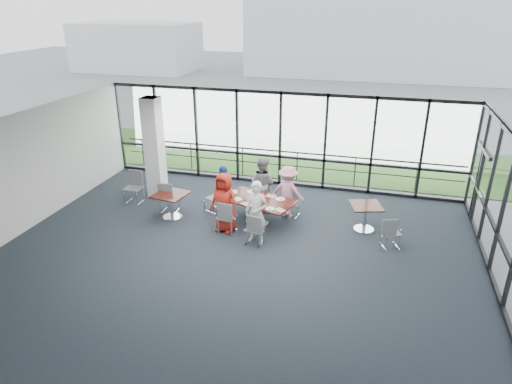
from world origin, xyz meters
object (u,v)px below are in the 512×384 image
(diner_near_left, at_px, (224,202))
(chair_spare_lb, at_px, (133,188))
(chair_spare_la, at_px, (169,197))
(chair_spare_r, at_px, (392,233))
(diner_far_left, at_px, (262,184))
(diner_far_right, at_px, (288,192))
(chair_main_nr, at_px, (255,229))
(side_table_left, at_px, (171,197))
(side_table_right, at_px, (366,209))
(chair_main_end, at_px, (215,198))
(chair_main_fl, at_px, (263,195))
(main_table, at_px, (259,203))
(structural_column, at_px, (154,148))
(chair_main_fr, at_px, (292,203))
(chair_main_nl, at_px, (226,217))
(diner_end, at_px, (224,189))
(diner_near_right, at_px, (256,213))

(diner_near_left, height_order, chair_spare_lb, diner_near_left)
(diner_near_left, relative_size, chair_spare_la, 1.75)
(chair_spare_r, bearing_deg, chair_spare_la, 154.56)
(diner_far_left, relative_size, diner_far_right, 1.06)
(diner_far_left, height_order, chair_main_nr, diner_far_left)
(side_table_left, distance_m, chair_spare_r, 6.19)
(side_table_right, xyz_separation_m, diner_near_left, (-3.71, -1.05, 0.22))
(side_table_right, distance_m, chair_main_end, 4.42)
(chair_main_fl, bearing_deg, main_table, 105.01)
(structural_column, height_order, chair_spare_la, structural_column)
(chair_main_fr, distance_m, chair_spare_r, 3.04)
(chair_main_nl, bearing_deg, chair_main_fr, 51.76)
(chair_main_end, relative_size, chair_spare_la, 0.88)
(chair_main_nl, xyz_separation_m, chair_main_fl, (0.56, 1.76, -0.03))
(chair_main_nl, bearing_deg, diner_far_right, 52.93)
(structural_column, bearing_deg, diner_end, -14.54)
(chair_spare_la, bearing_deg, diner_far_left, 16.16)
(chair_main_nr, bearing_deg, chair_spare_lb, 171.71)
(diner_far_right, distance_m, chair_main_nl, 2.02)
(chair_main_nr, relative_size, chair_main_fl, 0.99)
(structural_column, bearing_deg, diner_near_left, -30.75)
(structural_column, height_order, diner_far_left, structural_column)
(diner_far_left, xyz_separation_m, chair_main_nr, (0.36, -2.13, -0.40))
(diner_far_left, height_order, chair_spare_la, diner_far_left)
(chair_spare_la, bearing_deg, chair_main_fl, 17.25)
(main_table, xyz_separation_m, chair_main_fr, (0.81, 0.75, -0.22))
(chair_main_fl, distance_m, chair_spare_la, 2.80)
(diner_near_left, relative_size, diner_near_right, 0.99)
(diner_far_right, height_order, chair_main_nr, diner_far_right)
(side_table_left, relative_size, chair_spare_la, 1.05)
(diner_end, bearing_deg, main_table, 75.03)
(diner_far_left, height_order, chair_main_nl, diner_far_left)
(structural_column, xyz_separation_m, chair_spare_r, (7.33, -1.49, -1.18))
(side_table_left, height_order, chair_main_fr, chair_main_fr)
(diner_end, height_order, chair_spare_la, diner_end)
(diner_near_right, xyz_separation_m, chair_main_end, (-1.71, 1.49, -0.42))
(side_table_right, xyz_separation_m, chair_spare_la, (-5.69, -0.37, -0.14))
(chair_spare_la, relative_size, chair_spare_r, 1.15)
(chair_spare_lb, bearing_deg, chair_spare_r, 175.03)
(diner_near_left, height_order, diner_near_right, diner_near_right)
(side_table_right, xyz_separation_m, diner_end, (-4.10, 0.02, 0.12))
(diner_end, distance_m, chair_spare_r, 4.89)
(side_table_left, bearing_deg, chair_main_end, 35.41)
(diner_near_left, bearing_deg, chair_spare_lb, 175.03)
(chair_spare_la, distance_m, chair_spare_r, 6.42)
(diner_near_left, height_order, chair_spare_la, diner_near_left)
(diner_end, xyz_separation_m, chair_spare_lb, (-2.96, -0.10, -0.25))
(chair_spare_lb, bearing_deg, side_table_right, -178.97)
(chair_spare_r, bearing_deg, chair_main_fl, 138.06)
(diner_near_left, xyz_separation_m, chair_main_nr, (1.00, -0.54, -0.41))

